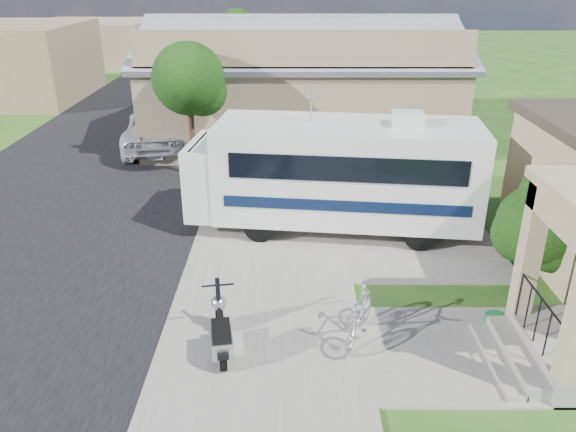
{
  "coord_description": "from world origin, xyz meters",
  "views": [
    {
      "loc": [
        -0.47,
        -9.69,
        6.68
      ],
      "look_at": [
        -0.5,
        2.5,
        1.3
      ],
      "focal_mm": 35.0,
      "sensor_mm": 36.0,
      "label": 1
    }
  ],
  "objects_px": {
    "motorhome": "(336,171)",
    "scooter": "(221,332)",
    "bicycle": "(359,317)",
    "van": "(180,88)",
    "pickup_truck": "(159,128)",
    "garden_hose": "(496,321)",
    "shrub": "(541,222)"
  },
  "relations": [
    {
      "from": "motorhome",
      "to": "van",
      "type": "relative_size",
      "value": 1.39
    },
    {
      "from": "shrub",
      "to": "garden_hose",
      "type": "bearing_deg",
      "value": -126.32
    },
    {
      "from": "motorhome",
      "to": "shrub",
      "type": "bearing_deg",
      "value": -22.21
    },
    {
      "from": "van",
      "to": "motorhome",
      "type": "bearing_deg",
      "value": -58.13
    },
    {
      "from": "motorhome",
      "to": "bicycle",
      "type": "relative_size",
      "value": 4.39
    },
    {
      "from": "motorhome",
      "to": "van",
      "type": "height_order",
      "value": "motorhome"
    },
    {
      "from": "pickup_truck",
      "to": "van",
      "type": "distance_m",
      "value": 8.09
    },
    {
      "from": "shrub",
      "to": "bicycle",
      "type": "distance_m",
      "value": 5.26
    },
    {
      "from": "shrub",
      "to": "bicycle",
      "type": "bearing_deg",
      "value": -149.08
    },
    {
      "from": "shrub",
      "to": "pickup_truck",
      "type": "height_order",
      "value": "shrub"
    },
    {
      "from": "motorhome",
      "to": "garden_hose",
      "type": "xyz_separation_m",
      "value": [
        2.96,
        -4.67,
        -1.59
      ]
    },
    {
      "from": "bicycle",
      "to": "van",
      "type": "height_order",
      "value": "van"
    },
    {
      "from": "shrub",
      "to": "pickup_truck",
      "type": "distance_m",
      "value": 15.2
    },
    {
      "from": "shrub",
      "to": "van",
      "type": "bearing_deg",
      "value": 122.26
    },
    {
      "from": "motorhome",
      "to": "garden_hose",
      "type": "bearing_deg",
      "value": -51.02
    },
    {
      "from": "motorhome",
      "to": "pickup_truck",
      "type": "xyz_separation_m",
      "value": [
        -6.52,
        7.89,
        -0.92
      ]
    },
    {
      "from": "garden_hose",
      "to": "shrub",
      "type": "bearing_deg",
      "value": 53.68
    },
    {
      "from": "pickup_truck",
      "to": "garden_hose",
      "type": "relative_size",
      "value": 12.54
    },
    {
      "from": "shrub",
      "to": "van",
      "type": "xyz_separation_m",
      "value": [
        -11.65,
        18.46,
        -0.52
      ]
    },
    {
      "from": "shrub",
      "to": "bicycle",
      "type": "relative_size",
      "value": 1.46
    },
    {
      "from": "van",
      "to": "bicycle",
      "type": "bearing_deg",
      "value": -63.32
    },
    {
      "from": "garden_hose",
      "to": "pickup_truck",
      "type": "bearing_deg",
      "value": 127.06
    },
    {
      "from": "pickup_truck",
      "to": "garden_hose",
      "type": "height_order",
      "value": "pickup_truck"
    },
    {
      "from": "motorhome",
      "to": "scooter",
      "type": "relative_size",
      "value": 4.52
    },
    {
      "from": "shrub",
      "to": "scooter",
      "type": "xyz_separation_m",
      "value": [
        -7.08,
        -3.12,
        -0.84
      ]
    },
    {
      "from": "shrub",
      "to": "van",
      "type": "relative_size",
      "value": 0.46
    },
    {
      "from": "motorhome",
      "to": "shrub",
      "type": "xyz_separation_m",
      "value": [
        4.56,
        -2.51,
        -0.34
      ]
    },
    {
      "from": "scooter",
      "to": "pickup_truck",
      "type": "bearing_deg",
      "value": 97.15
    },
    {
      "from": "motorhome",
      "to": "scooter",
      "type": "distance_m",
      "value": 6.28
    },
    {
      "from": "shrub",
      "to": "garden_hose",
      "type": "distance_m",
      "value": 2.97
    },
    {
      "from": "shrub",
      "to": "garden_hose",
      "type": "relative_size",
      "value": 5.92
    },
    {
      "from": "pickup_truck",
      "to": "shrub",
      "type": "bearing_deg",
      "value": 127.87
    }
  ]
}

